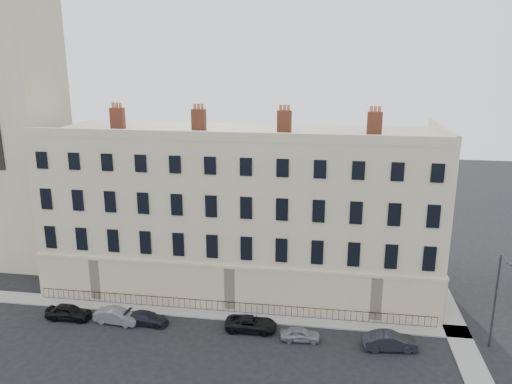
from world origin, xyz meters
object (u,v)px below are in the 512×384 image
car_c (147,318)px  car_d (251,324)px  car_e (300,334)px  streetlamp (496,298)px  car_b (117,316)px  car_f (390,341)px  car_a (69,312)px

car_c → car_d: (8.78, 0.35, 0.06)m
car_e → streetlamp: 15.02m
car_c → car_b: bearing=98.2°
car_c → car_e: car_e is taller
car_d → car_f: size_ratio=1.03×
car_d → car_e: size_ratio=1.34×
car_b → streetlamp: streetlamp is taller
car_d → car_f: car_f is taller
car_c → streetlamp: size_ratio=0.48×
car_b → car_f: bearing=-86.1°
car_d → car_f: 10.99m
car_c → car_d: bearing=-84.1°
car_c → car_d: size_ratio=0.86×
car_a → streetlamp: bearing=-89.0°
car_a → car_f: size_ratio=0.94×
car_f → car_d: bearing=77.0°
car_a → car_b: bearing=-90.3°
car_a → car_b: (4.33, 0.02, -0.03)m
car_b → car_c: (2.56, 0.21, -0.10)m
car_c → car_e: (12.86, -0.57, 0.01)m
car_f → streetlamp: (7.65, 1.45, 3.53)m
car_b → car_e: bearing=-86.1°
car_b → car_e: car_b is taller
car_b → streetlamp: (29.94, 0.91, 3.58)m
car_b → car_c: 2.57m
car_e → car_f: car_f is taller
car_c → car_f: size_ratio=0.89×
car_a → streetlamp: 34.46m
car_a → car_c: (6.89, 0.23, -0.13)m
car_e → streetlamp: size_ratio=0.42×
car_f → car_b: bearing=81.4°
car_d → car_e: 4.18m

